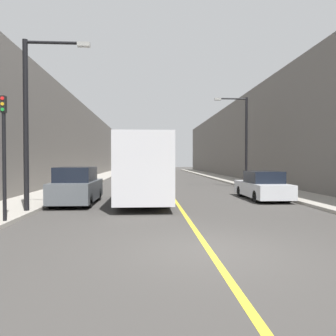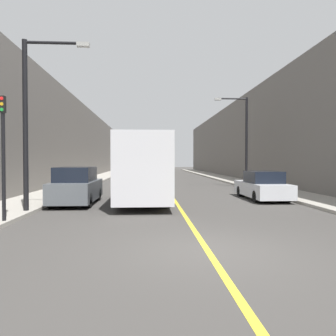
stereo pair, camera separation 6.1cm
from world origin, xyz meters
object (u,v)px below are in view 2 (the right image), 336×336
(bus, at_px, (145,167))
(traffic_light, at_px, (3,153))
(parked_suv_left, at_px, (77,187))
(street_lamp_right, at_px, (243,135))
(car_right_near, at_px, (262,187))
(street_lamp_left, at_px, (32,112))

(bus, bearing_deg, traffic_light, -120.78)
(bus, bearing_deg, parked_suv_left, -142.45)
(street_lamp_right, distance_m, traffic_light, 18.74)
(car_right_near, distance_m, street_lamp_right, 8.48)
(car_right_near, relative_size, traffic_light, 1.15)
(street_lamp_right, bearing_deg, street_lamp_left, -135.17)
(traffic_light, bearing_deg, car_right_near, 30.61)
(parked_suv_left, relative_size, street_lamp_left, 0.66)
(bus, relative_size, traffic_light, 2.96)
(bus, height_order, traffic_light, traffic_light)
(bus, height_order, street_lamp_left, street_lamp_left)
(car_right_near, xyz_separation_m, street_lamp_right, (1.18, 7.66, 3.42))
(parked_suv_left, relative_size, car_right_near, 0.95)
(traffic_light, bearing_deg, street_lamp_left, 86.10)
(parked_suv_left, height_order, street_lamp_right, street_lamp_right)
(bus, xyz_separation_m, traffic_light, (-4.54, -7.62, 0.59))
(street_lamp_left, bearing_deg, parked_suv_left, 69.01)
(car_right_near, relative_size, street_lamp_right, 0.68)
(parked_suv_left, bearing_deg, street_lamp_left, -110.99)
(street_lamp_right, height_order, traffic_light, street_lamp_right)
(car_right_near, bearing_deg, bus, 170.10)
(bus, bearing_deg, car_right_near, -9.90)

